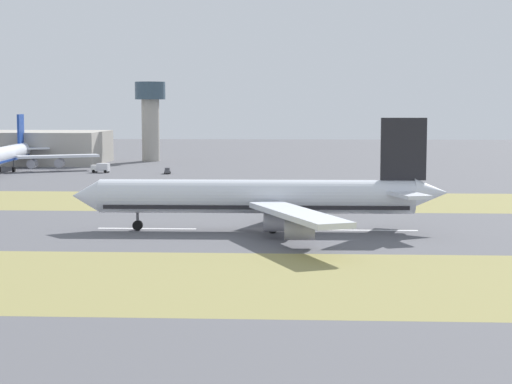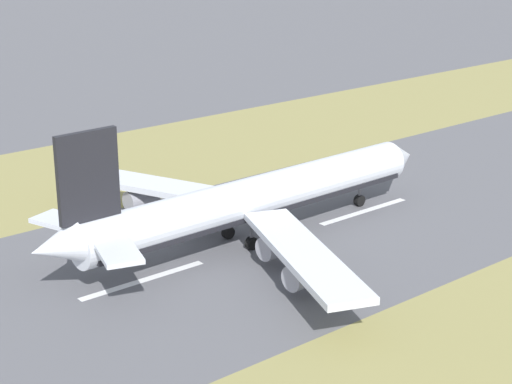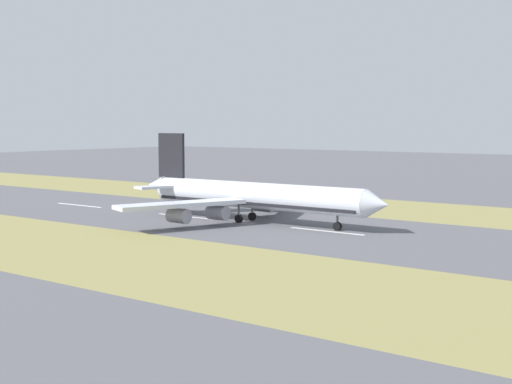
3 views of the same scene
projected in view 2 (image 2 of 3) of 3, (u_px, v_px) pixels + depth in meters
ground_plane at (260, 244)px, 119.69m from camera, size 800.00×800.00×0.00m
grass_median_west at (100, 169)px, 152.67m from camera, size 40.00×600.00×0.01m
centreline_dash_mid at (143, 280)px, 108.19m from camera, size 1.20×18.00×0.01m
centreline_dash_far at (364, 211)px, 132.12m from camera, size 1.20×18.00×0.01m
airplane_main_jet at (246, 202)px, 118.43m from camera, size 64.13×67.08×20.20m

